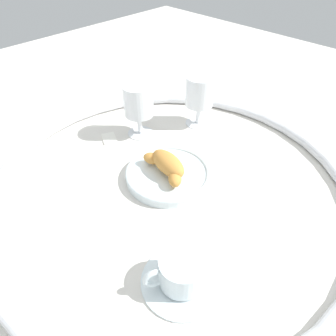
{
  "coord_description": "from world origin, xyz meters",
  "views": [
    {
      "loc": [
        -0.35,
        0.36,
        0.48
      ],
      "look_at": [
        0.02,
        -0.02,
        0.03
      ],
      "focal_mm": 33.62,
      "sensor_mm": 36.0,
      "label": 1
    }
  ],
  "objects_px": {
    "pastry_plate": "(168,174)",
    "juice_glass_left": "(138,103)",
    "coffee_cup_near": "(181,274)",
    "juice_glass_right": "(200,93)",
    "croissant_large": "(167,165)",
    "sugar_packet": "(109,138)"
  },
  "relations": [
    {
      "from": "juice_glass_left",
      "to": "juice_glass_right",
      "type": "height_order",
      "value": "same"
    },
    {
      "from": "juice_glass_right",
      "to": "sugar_packet",
      "type": "bearing_deg",
      "value": 62.31
    },
    {
      "from": "coffee_cup_near",
      "to": "juice_glass_left",
      "type": "distance_m",
      "value": 0.45
    },
    {
      "from": "croissant_large",
      "to": "coffee_cup_near",
      "type": "distance_m",
      "value": 0.26
    },
    {
      "from": "pastry_plate",
      "to": "sugar_packet",
      "type": "height_order",
      "value": "pastry_plate"
    },
    {
      "from": "croissant_large",
      "to": "juice_glass_right",
      "type": "xyz_separation_m",
      "value": [
        0.1,
        -0.23,
        0.05
      ]
    },
    {
      "from": "juice_glass_left",
      "to": "sugar_packet",
      "type": "xyz_separation_m",
      "value": [
        0.04,
        0.08,
        -0.09
      ]
    },
    {
      "from": "croissant_large",
      "to": "juice_glass_right",
      "type": "height_order",
      "value": "juice_glass_right"
    },
    {
      "from": "sugar_packet",
      "to": "juice_glass_left",
      "type": "bearing_deg",
      "value": -91.5
    },
    {
      "from": "pastry_plate",
      "to": "croissant_large",
      "type": "distance_m",
      "value": 0.03
    },
    {
      "from": "juice_glass_left",
      "to": "juice_glass_right",
      "type": "distance_m",
      "value": 0.17
    },
    {
      "from": "croissant_large",
      "to": "sugar_packet",
      "type": "height_order",
      "value": "croissant_large"
    },
    {
      "from": "pastry_plate",
      "to": "coffee_cup_near",
      "type": "distance_m",
      "value": 0.26
    },
    {
      "from": "coffee_cup_near",
      "to": "sugar_packet",
      "type": "xyz_separation_m",
      "value": [
        0.41,
        -0.17,
        -0.02
      ]
    },
    {
      "from": "croissant_large",
      "to": "juice_glass_left",
      "type": "height_order",
      "value": "juice_glass_left"
    },
    {
      "from": "croissant_large",
      "to": "pastry_plate",
      "type": "bearing_deg",
      "value": -100.24
    },
    {
      "from": "juice_glass_right",
      "to": "sugar_packet",
      "type": "xyz_separation_m",
      "value": [
        0.12,
        0.22,
        -0.09
      ]
    },
    {
      "from": "coffee_cup_near",
      "to": "sugar_packet",
      "type": "relative_size",
      "value": 2.72
    },
    {
      "from": "juice_glass_right",
      "to": "juice_glass_left",
      "type": "bearing_deg",
      "value": 62.22
    },
    {
      "from": "coffee_cup_near",
      "to": "juice_glass_left",
      "type": "xyz_separation_m",
      "value": [
        0.37,
        -0.24,
        0.07
      ]
    },
    {
      "from": "pastry_plate",
      "to": "juice_glass_left",
      "type": "bearing_deg",
      "value": -22.94
    },
    {
      "from": "juice_glass_left",
      "to": "pastry_plate",
      "type": "bearing_deg",
      "value": 157.06
    }
  ]
}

